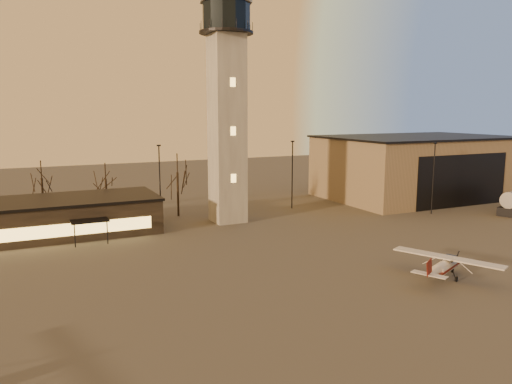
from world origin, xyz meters
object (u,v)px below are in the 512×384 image
(hangar, at_px, (416,167))
(terminal, at_px, (48,218))
(control_tower, at_px, (227,96))
(cessna_front, at_px, (446,268))

(hangar, bearing_deg, terminal, -178.03)
(terminal, bearing_deg, control_tower, -5.15)
(hangar, bearing_deg, control_tower, -173.69)
(control_tower, bearing_deg, terminal, 174.85)
(control_tower, height_order, cessna_front, control_tower)
(cessna_front, bearing_deg, hangar, 25.95)
(hangar, distance_m, terminal, 58.11)
(control_tower, distance_m, cessna_front, 34.17)
(hangar, bearing_deg, cessna_front, -129.43)
(control_tower, bearing_deg, hangar, 6.31)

